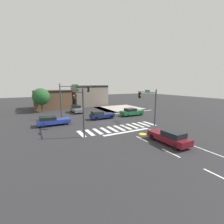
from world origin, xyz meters
The scene contains 15 objects.
ground_plane centered at (0.00, 0.00, 0.00)m, with size 120.00×120.00×0.00m, color #2B2B2D.
crosswalk_near centered at (0.00, -4.50, 0.00)m, with size 11.41×2.78×0.01m.
lane_markings centered at (1.16, -11.43, 0.00)m, with size 6.80×18.75×0.01m.
bike_detector_marking centered at (1.21, -8.13, 0.00)m, with size 0.92×0.92×0.01m.
curb_corner_northeast centered at (8.49, 9.42, 0.07)m, with size 10.00×10.60×0.15m.
storefront_row centered at (-0.33, 19.09, 2.60)m, with size 18.59×6.53×5.68m.
traffic_signal_southwest centered at (-5.49, -3.96, 3.83)m, with size 0.32×4.93×5.56m.
traffic_signal_northwest centered at (-3.90, 5.00, 4.25)m, with size 5.87×0.32×6.13m.
traffic_signal_southeast centered at (5.32, -4.11, 3.60)m, with size 0.32×4.25×5.30m.
car_gray centered at (-2.02, 10.09, 0.78)m, with size 1.85×4.23×1.56m.
car_maroon centered at (1.61, -11.85, 0.71)m, with size 1.70×4.55×1.42m.
car_green centered at (6.56, 1.88, 0.72)m, with size 4.44×1.91×1.44m.
car_navy centered at (0.12, 1.95, 0.71)m, with size 4.22×1.72×1.41m.
car_blue centered at (-8.03, 1.42, 0.72)m, with size 4.63×1.87×1.37m.
roadside_tree centered at (-8.50, 14.00, 3.38)m, with size 3.58×3.58×5.19m.
Camera 1 is at (-10.71, -22.46, 6.05)m, focal length 24.87 mm.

